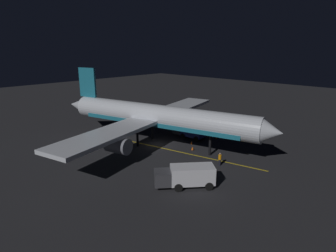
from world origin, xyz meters
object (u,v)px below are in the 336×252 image
airliner (155,117)px  ground_crew_worker (220,159)px  catering_truck (190,131)px  baggage_truck (187,176)px  traffic_cone_near_left (216,137)px  traffic_cone_near_right (192,143)px  traffic_cone_under_wing (192,148)px

airliner → ground_crew_worker: (-0.02, 11.99, -3.58)m
catering_truck → ground_crew_worker: 11.97m
baggage_truck → traffic_cone_near_left: (-16.48, -7.33, -1.01)m
airliner → traffic_cone_near_right: size_ratio=67.21×
baggage_truck → traffic_cone_under_wing: size_ratio=11.41×
airliner → catering_truck: size_ratio=6.41×
catering_truck → traffic_cone_near_right: 3.40m
baggage_truck → traffic_cone_near_right: baggage_truck is taller
airliner → ground_crew_worker: airliner is taller
traffic_cone_near_left → ground_crew_worker: bearing=36.4°
catering_truck → traffic_cone_near_right: (2.34, 2.26, -0.98)m
ground_crew_worker → catering_truck: bearing=-122.0°
traffic_cone_near_right → traffic_cone_under_wing: same height
airliner → traffic_cone_near_right: (-4.01, 4.11, -4.22)m
traffic_cone_near_right → airliner: bearing=-45.7°
traffic_cone_near_left → traffic_cone_near_right: bearing=-13.1°
traffic_cone_under_wing → catering_truck: bearing=-137.1°
catering_truck → traffic_cone_near_left: bearing=128.6°
ground_crew_worker → airliner: bearing=-89.9°
airliner → traffic_cone_near_left: 11.34m
baggage_truck → traffic_cone_under_wing: 11.65m
baggage_truck → traffic_cone_near_right: 14.26m
airliner → traffic_cone_near_left: (-9.10, 5.29, -4.22)m
ground_crew_worker → traffic_cone_under_wing: bearing=-108.3°
airliner → baggage_truck: bearing=59.7°
catering_truck → traffic_cone_near_right: size_ratio=10.49×
catering_truck → ground_crew_worker: catering_truck is taller
baggage_truck → ground_crew_worker: (-7.40, -0.63, -0.37)m
airliner → traffic_cone_under_wing: bearing=109.2°
catering_truck → traffic_cone_under_wing: size_ratio=10.49×
airliner → baggage_truck: airliner is taller
baggage_truck → traffic_cone_under_wing: bearing=-144.3°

